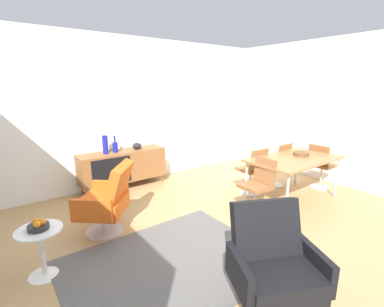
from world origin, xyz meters
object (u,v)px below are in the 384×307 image
object	(u,v)px
vase_ceramic_small	(137,146)
fruit_bowl	(38,225)
sideboard	(123,166)
side_table_round	(41,247)
dining_chair_back_right	(278,163)
dining_table	(294,160)
dining_chair_far_end	(321,164)
armchair_black_shell	(273,263)
lounge_chair_red	(107,199)
wooden_bowl_on_table	(301,154)
dining_chair_near_window	(258,184)
dining_chair_back_left	(253,169)
vase_sculptural_dark	(115,147)
vase_cobalt	(105,145)

from	to	relation	value
vase_ceramic_small	fruit_bowl	bearing A→B (deg)	-136.64
sideboard	side_table_round	world-z (taller)	sideboard
dining_chair_back_right	fruit_bowl	world-z (taller)	dining_chair_back_right
dining_table	dining_chair_back_right	bearing A→B (deg)	57.88
sideboard	fruit_bowl	distance (m)	2.51
sideboard	dining_chair_far_end	size ratio (longest dim) A/B	1.87
sideboard	vase_ceramic_small	world-z (taller)	vase_ceramic_small
armchair_black_shell	side_table_round	size ratio (longest dim) A/B	1.82
lounge_chair_red	wooden_bowl_on_table	bearing A→B (deg)	-14.34
sideboard	armchair_black_shell	xyz separation A→B (m)	(-0.18, -3.55, 0.03)
sideboard	armchair_black_shell	size ratio (longest dim) A/B	1.69
vase_ceramic_small	dining_chair_near_window	xyz separation A→B (m)	(0.88, -2.25, -0.31)
side_table_round	dining_table	bearing A→B (deg)	-5.79
vase_ceramic_small	lounge_chair_red	distance (m)	1.84
dining_chair_back_right	dining_chair_back_left	distance (m)	0.71
vase_sculptural_dark	side_table_round	xyz separation A→B (m)	(-1.55, -1.87, -0.50)
wooden_bowl_on_table	armchair_black_shell	bearing A→B (deg)	-151.80
side_table_round	armchair_black_shell	bearing A→B (deg)	-48.51
dining_chair_far_end	lounge_chair_red	xyz separation A→B (m)	(-3.79, 0.82, -0.00)
dining_chair_back_left	wooden_bowl_on_table	bearing A→B (deg)	-42.74
wooden_bowl_on_table	dining_chair_far_end	world-z (taller)	dining_chair_far_end
dining_chair_back_left	armchair_black_shell	world-z (taller)	armchair_black_shell
vase_cobalt	sideboard	bearing A→B (deg)	-0.35
dining_chair_near_window	vase_cobalt	bearing A→B (deg)	123.58
sideboard	vase_ceramic_small	distance (m)	0.46
dining_chair_back_right	lounge_chair_red	xyz separation A→B (m)	(-3.25, 0.26, -0.00)
dining_chair_back_right	dining_table	bearing A→B (deg)	-122.12
dining_table	wooden_bowl_on_table	bearing A→B (deg)	6.00
wooden_bowl_on_table	vase_cobalt	bearing A→B (deg)	139.55
dining_chair_near_window	dining_chair_back_right	bearing A→B (deg)	24.38
vase_cobalt	lounge_chair_red	xyz separation A→B (m)	(-0.52, -1.42, -0.42)
vase_cobalt	armchair_black_shell	distance (m)	3.58
dining_chair_back_left	dining_chair_far_end	world-z (taller)	same
wooden_bowl_on_table	lounge_chair_red	distance (m)	3.24
sideboard	side_table_round	bearing A→B (deg)	-131.89
sideboard	dining_chair_back_left	world-z (taller)	dining_chair_back_left
vase_cobalt	dining_chair_near_window	size ratio (longest dim) A/B	0.39
dining_table	lounge_chair_red	size ratio (longest dim) A/B	1.69
wooden_bowl_on_table	dining_chair_back_right	size ratio (longest dim) A/B	0.30
dining_table	fruit_bowl	xyz separation A→B (m)	(-3.75, 0.38, -0.14)
vase_sculptural_dark	vase_cobalt	bearing A→B (deg)	180.00
dining_chair_near_window	vase_ceramic_small	bearing A→B (deg)	111.43
dining_chair_back_right	fruit_bowl	bearing A→B (deg)	-177.49
vase_sculptural_dark	dining_table	world-z (taller)	vase_sculptural_dark
vase_cobalt	vase_sculptural_dark	distance (m)	0.19
dining_chair_back_left	armchair_black_shell	xyz separation A→B (m)	(-1.90, -1.87, -0.00)
dining_chair_back_right	armchair_black_shell	size ratio (longest dim) A/B	0.90
dining_chair_back_left	vase_ceramic_small	bearing A→B (deg)	130.02
sideboard	dining_chair_near_window	size ratio (longest dim) A/B	1.87
dining_table	dining_chair_back_left	distance (m)	0.70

